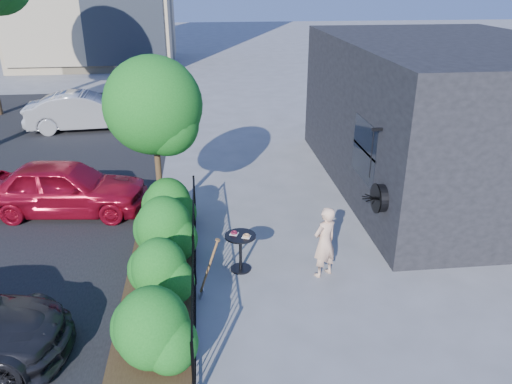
{
  "coord_description": "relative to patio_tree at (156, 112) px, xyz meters",
  "views": [
    {
      "loc": [
        -1.23,
        -8.3,
        5.54
      ],
      "look_at": [
        -0.13,
        1.62,
        1.2
      ],
      "focal_mm": 35.0,
      "sensor_mm": 36.0,
      "label": 1
    }
  ],
  "objects": [
    {
      "name": "fence",
      "position": [
        0.74,
        -2.76,
        -2.2
      ],
      "size": [
        0.05,
        6.05,
        1.1
      ],
      "color": "black",
      "rests_on": "ground"
    },
    {
      "name": "patio_tree",
      "position": [
        0.0,
        0.0,
        0.0
      ],
      "size": [
        2.2,
        2.2,
        3.94
      ],
      "color": "#3F2B19",
      "rests_on": "ground"
    },
    {
      "name": "shop_building",
      "position": [
        7.73,
        1.74,
        -0.76
      ],
      "size": [
        6.22,
        9.0,
        4.0
      ],
      "color": "black",
      "rests_on": "ground"
    },
    {
      "name": "shovel",
      "position": [
        0.98,
        -3.21,
        -2.21
      ],
      "size": [
        0.43,
        0.16,
        1.26
      ],
      "color": "brown",
      "rests_on": "ground"
    },
    {
      "name": "cafe_table",
      "position": [
        1.66,
        -2.32,
        -2.21
      ],
      "size": [
        0.63,
        0.63,
        0.85
      ],
      "rotation": [
        0.0,
        0.0,
        -0.38
      ],
      "color": "black",
      "rests_on": "ground"
    },
    {
      "name": "woman",
      "position": [
        3.29,
        -2.69,
        -2.02
      ],
      "size": [
        0.65,
        0.58,
        1.49
      ],
      "primitive_type": "imported",
      "rotation": [
        0.0,
        0.0,
        3.66
      ],
      "color": "#E3B293",
      "rests_on": "ground"
    },
    {
      "name": "car_red",
      "position": [
        -2.48,
        0.86,
        -2.08
      ],
      "size": [
        4.17,
        2.04,
        1.37
      ],
      "primitive_type": "imported",
      "rotation": [
        0.0,
        0.0,
        1.46
      ],
      "color": "#A50D26",
      "rests_on": "ground"
    },
    {
      "name": "ground",
      "position": [
        2.24,
        -2.76,
        -2.76
      ],
      "size": [
        120.0,
        120.0,
        0.0
      ],
      "primitive_type": "plane",
      "color": "gray",
      "rests_on": "ground"
    },
    {
      "name": "car_silver",
      "position": [
        -3.49,
        8.52,
        -2.04
      ],
      "size": [
        4.49,
        1.9,
        1.44
      ],
      "primitive_type": "imported",
      "rotation": [
        0.0,
        0.0,
        1.66
      ],
      "color": "#AAAAAF",
      "rests_on": "ground"
    },
    {
      "name": "shrubs",
      "position": [
        0.14,
        -2.66,
        -2.06
      ],
      "size": [
        1.1,
        5.6,
        1.24
      ],
      "color": "#166319",
      "rests_on": "ground"
    },
    {
      "name": "planting_bed",
      "position": [
        0.04,
        -2.76,
        -2.72
      ],
      "size": [
        1.3,
        6.0,
        0.08
      ],
      "primitive_type": "cube",
      "color": "#382616",
      "rests_on": "ground"
    }
  ]
}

